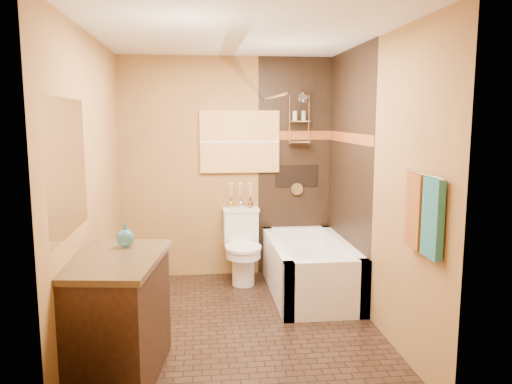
{
  "coord_description": "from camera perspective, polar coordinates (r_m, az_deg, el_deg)",
  "views": [
    {
      "loc": [
        -0.33,
        -4.17,
        1.82
      ],
      "look_at": [
        0.2,
        0.4,
        1.13
      ],
      "focal_mm": 35.0,
      "sensor_mm": 36.0,
      "label": 1
    }
  ],
  "objects": [
    {
      "name": "wall_left",
      "position": [
        4.3,
        -18.19,
        0.43
      ],
      "size": [
        0.02,
        3.0,
        2.5
      ],
      "primitive_type": "cube",
      "color": "#A47D3F",
      "rests_on": "floor"
    },
    {
      "name": "bud_vases",
      "position": [
        5.65,
        -1.77,
        -0.33
      ],
      "size": [
        0.28,
        0.06,
        0.28
      ],
      "color": "gold",
      "rests_on": "toilet"
    },
    {
      "name": "wall_right",
      "position": [
        4.48,
        13.44,
        0.94
      ],
      "size": [
        0.02,
        3.0,
        2.5
      ],
      "primitive_type": "cube",
      "color": "#A47D3F",
      "rests_on": "floor"
    },
    {
      "name": "mosaic_band_back",
      "position": [
        5.76,
        4.51,
        6.48
      ],
      "size": [
        0.85,
        0.01,
        0.1
      ],
      "primitive_type": "cube",
      "color": "maroon",
      "rests_on": "alcove_tile_back"
    },
    {
      "name": "alcove_tile_back",
      "position": [
        5.8,
        4.44,
        2.82
      ],
      "size": [
        0.85,
        0.01,
        2.5
      ],
      "primitive_type": "cube",
      "color": "black",
      "rests_on": "wall_back"
    },
    {
      "name": "towel_teal",
      "position": [
        3.41,
        19.54,
        -2.86
      ],
      "size": [
        0.05,
        0.22,
        0.52
      ],
      "primitive_type": "cube",
      "color": "#20666B",
      "rests_on": "towel_bar"
    },
    {
      "name": "vanity_mirror",
      "position": [
        3.51,
        -20.71,
        2.69
      ],
      "size": [
        0.01,
        1.0,
        0.9
      ],
      "primitive_type": "cube",
      "color": "white",
      "rests_on": "wall_left"
    },
    {
      "name": "teal_bottle",
      "position": [
        3.79,
        -14.72,
        -4.83
      ],
      "size": [
        0.17,
        0.17,
        0.21
      ],
      "primitive_type": null,
      "rotation": [
        0.0,
        0.0,
        0.35
      ],
      "color": "teal",
      "rests_on": "vanity"
    },
    {
      "name": "shower_fixtures",
      "position": [
        5.67,
        4.96,
        6.9
      ],
      "size": [
        0.24,
        0.33,
        1.16
      ],
      "color": "silver",
      "rests_on": "floor"
    },
    {
      "name": "wall_front",
      "position": [
        2.75,
        0.47,
        -3.49
      ],
      "size": [
        2.4,
        0.02,
        2.5
      ],
      "primitive_type": "cube",
      "color": "#A47D3F",
      "rests_on": "floor"
    },
    {
      "name": "mosaic_band_right",
      "position": [
        5.15,
        10.5,
        6.12
      ],
      "size": [
        0.01,
        1.5,
        0.1
      ],
      "primitive_type": "cube",
      "color": "maroon",
      "rests_on": "alcove_tile_right"
    },
    {
      "name": "ceiling",
      "position": [
        4.24,
        -2.13,
        17.7
      ],
      "size": [
        3.0,
        3.0,
        0.0
      ],
      "primitive_type": "plane",
      "color": "silver",
      "rests_on": "wall_back"
    },
    {
      "name": "wall_back",
      "position": [
        5.71,
        -3.24,
        2.75
      ],
      "size": [
        2.4,
        0.02,
        2.5
      ],
      "primitive_type": "cube",
      "color": "#A47D3F",
      "rests_on": "floor"
    },
    {
      "name": "bathtub",
      "position": [
        5.3,
        6.12,
        -9.13
      ],
      "size": [
        0.8,
        1.5,
        0.55
      ],
      "color": "white",
      "rests_on": "floor"
    },
    {
      "name": "vanity",
      "position": [
        3.71,
        -15.76,
        -13.68
      ],
      "size": [
        0.74,
        1.07,
        0.88
      ],
      "rotation": [
        0.0,
        0.0,
        -0.14
      ],
      "color": "black",
      "rests_on": "floor"
    },
    {
      "name": "floor",
      "position": [
        4.57,
        -1.95,
        -15.02
      ],
      "size": [
        3.0,
        3.0,
        0.0
      ],
      "primitive_type": "plane",
      "color": "black",
      "rests_on": "ground"
    },
    {
      "name": "toilet",
      "position": [
        5.59,
        -1.59,
        -6.18
      ],
      "size": [
        0.41,
        0.61,
        0.8
      ],
      "rotation": [
        0.0,
        0.0,
        0.04
      ],
      "color": "white",
      "rests_on": "floor"
    },
    {
      "name": "alcove_niche",
      "position": [
        5.81,
        4.69,
        1.84
      ],
      "size": [
        0.5,
        0.01,
        0.25
      ],
      "primitive_type": "cube",
      "color": "black",
      "rests_on": "alcove_tile_back"
    },
    {
      "name": "alcove_tile_right",
      "position": [
        5.18,
        10.5,
        2.03
      ],
      "size": [
        0.01,
        1.5,
        2.5
      ],
      "primitive_type": "cube",
      "color": "black",
      "rests_on": "wall_right"
    },
    {
      "name": "towel_rust",
      "position": [
        3.64,
        17.75,
        -2.08
      ],
      "size": [
        0.05,
        0.22,
        0.52
      ],
      "primitive_type": "cube",
      "color": "brown",
      "rests_on": "towel_bar"
    },
    {
      "name": "curtain_rod",
      "position": [
        4.98,
        1.88,
        10.78
      ],
      "size": [
        0.03,
        1.55,
        0.03
      ],
      "primitive_type": "cylinder",
      "rotation": [
        1.57,
        0.0,
        0.0
      ],
      "color": "silver",
      "rests_on": "wall_back"
    },
    {
      "name": "towel_bar",
      "position": [
        3.48,
        18.68,
        1.91
      ],
      "size": [
        0.02,
        0.55,
        0.02
      ],
      "primitive_type": "cylinder",
      "rotation": [
        1.57,
        0.0,
        0.0
      ],
      "color": "silver",
      "rests_on": "wall_right"
    },
    {
      "name": "sunset_painting",
      "position": [
        5.67,
        -1.87,
        5.76
      ],
      "size": [
        0.9,
        0.04,
        0.7
      ],
      "primitive_type": "cube",
      "color": "orange",
      "rests_on": "wall_back"
    }
  ]
}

